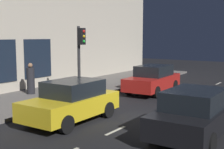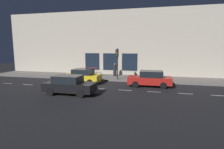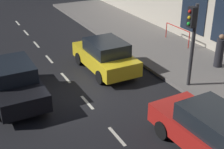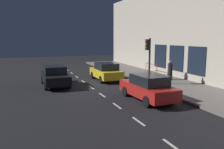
% 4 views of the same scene
% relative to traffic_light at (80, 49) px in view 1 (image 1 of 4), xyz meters
% --- Properties ---
extents(ground_plane, '(60.00, 60.00, 0.00)m').
position_rel_traffic_light_xyz_m(ground_plane, '(-4.44, 1.87, -2.60)').
color(ground_plane, black).
extents(sidewalk, '(4.50, 32.00, 0.15)m').
position_rel_traffic_light_xyz_m(sidewalk, '(1.81, 1.87, -2.52)').
color(sidewalk, slate).
rests_on(sidewalk, ground).
extents(lane_centre_line, '(0.12, 27.20, 0.01)m').
position_rel_traffic_light_xyz_m(lane_centre_line, '(-4.44, 0.87, -2.60)').
color(lane_centre_line, beige).
rests_on(lane_centre_line, ground).
extents(traffic_light, '(0.50, 0.32, 3.63)m').
position_rel_traffic_light_xyz_m(traffic_light, '(0.00, 0.00, 0.00)').
color(traffic_light, '#2D2D30').
rests_on(traffic_light, sidewalk).
extents(parked_car_0, '(2.00, 4.34, 1.58)m').
position_rel_traffic_light_xyz_m(parked_car_0, '(-2.21, -3.85, -1.81)').
color(parked_car_0, red).
rests_on(parked_car_0, ground).
extents(parked_car_1, '(1.94, 4.26, 1.58)m').
position_rel_traffic_light_xyz_m(parked_car_1, '(-6.95, 2.55, -1.81)').
color(parked_car_1, black).
rests_on(parked_car_1, ground).
extents(parked_car_2, '(1.98, 4.04, 1.58)m').
position_rel_traffic_light_xyz_m(parked_car_2, '(-2.35, 3.38, -1.81)').
color(parked_car_2, gold).
rests_on(parked_car_2, ground).
extents(pedestrian_0, '(0.51, 0.51, 1.68)m').
position_rel_traffic_light_xyz_m(pedestrian_0, '(2.75, 0.93, -1.68)').
color(pedestrian_0, '#232328').
rests_on(pedestrian_0, sidewalk).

